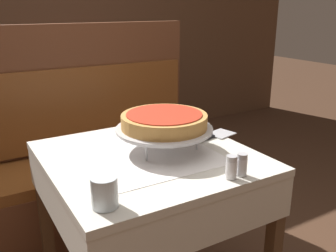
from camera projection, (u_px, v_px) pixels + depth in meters
dining_table_front at (149, 180)px, 1.53m from camera, size 0.79×0.79×0.74m
dining_table_rear at (87, 89)px, 3.15m from camera, size 0.76×0.76×0.75m
booth_bench at (93, 173)px, 2.25m from camera, size 1.40×0.48×1.21m
back_wall_panel at (25, 18)px, 3.22m from camera, size 6.00×0.04×2.40m
pizza_pan_stand at (164, 130)px, 1.51m from camera, size 0.39×0.39×0.10m
deep_dish_pizza at (164, 121)px, 1.50m from camera, size 0.35×0.35×0.06m
pizza_server at (213, 136)px, 1.68m from camera, size 0.26×0.12×0.01m
water_glass_near at (104, 192)px, 1.09m from camera, size 0.08×0.08×0.09m
salt_shaker at (231, 167)px, 1.27m from camera, size 0.04×0.04×0.08m
pepper_shaker at (242, 165)px, 1.30m from camera, size 0.04×0.04×0.08m
condiment_caddy at (98, 70)px, 3.17m from camera, size 0.15×0.15×0.18m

